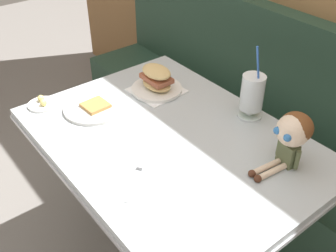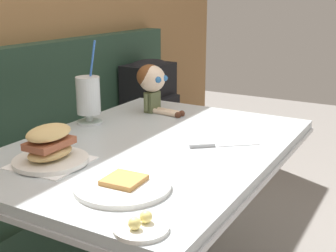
% 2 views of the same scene
% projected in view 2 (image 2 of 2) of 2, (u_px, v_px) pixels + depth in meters
% --- Properties ---
extents(booth_bench, '(2.60, 0.48, 1.00)m').
position_uv_depth(booth_bench, '(26.00, 212.00, 1.92)').
color(booth_bench, '#233D2D').
rests_on(booth_bench, ground).
extents(diner_table, '(1.11, 0.81, 0.74)m').
position_uv_depth(diner_table, '(152.00, 198.00, 1.55)').
color(diner_table, '#B2BCC1').
rests_on(diner_table, ground).
extents(toast_plate, '(0.25, 0.25, 0.03)m').
position_uv_depth(toast_plate, '(123.00, 185.00, 1.15)').
color(toast_plate, white).
rests_on(toast_plate, diner_table).
extents(milkshake_glass, '(0.10, 0.10, 0.31)m').
position_uv_depth(milkshake_glass, '(88.00, 98.00, 1.70)').
color(milkshake_glass, silver).
rests_on(milkshake_glass, diner_table).
extents(sandwich_plate, '(0.22, 0.22, 0.12)m').
position_uv_depth(sandwich_plate, '(50.00, 148.00, 1.31)').
color(sandwich_plate, white).
rests_on(sandwich_plate, diner_table).
extents(butter_saucer, '(0.12, 0.12, 0.04)m').
position_uv_depth(butter_saucer, '(141.00, 226.00, 0.95)').
color(butter_saucer, white).
rests_on(butter_saucer, diner_table).
extents(butter_knife, '(0.16, 0.19, 0.01)m').
position_uv_depth(butter_knife, '(212.00, 145.00, 1.47)').
color(butter_knife, silver).
rests_on(butter_knife, diner_table).
extents(seated_doll, '(0.12, 0.22, 0.20)m').
position_uv_depth(seated_doll, '(152.00, 81.00, 1.86)').
color(seated_doll, '#5B6642').
rests_on(seated_doll, diner_table).
extents(backpack, '(0.31, 0.25, 0.41)m').
position_uv_depth(backpack, '(150.00, 94.00, 2.61)').
color(backpack, black).
rests_on(backpack, booth_bench).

